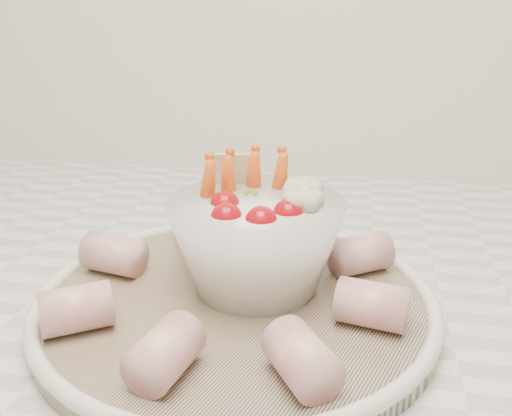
# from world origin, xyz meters

# --- Properties ---
(serving_platter) EXTENTS (0.40, 0.40, 0.02)m
(serving_platter) POSITION_xyz_m (-0.17, 1.36, 0.93)
(serving_platter) COLOR navy
(serving_platter) RESTS_ON kitchen_counter
(veggie_bowl) EXTENTS (0.14, 0.14, 0.11)m
(veggie_bowl) POSITION_xyz_m (-0.15, 1.39, 0.98)
(veggie_bowl) COLOR silver
(veggie_bowl) RESTS_ON serving_platter
(cured_meat_rolls) EXTENTS (0.27, 0.28, 0.03)m
(cured_meat_rolls) POSITION_xyz_m (-0.17, 1.37, 0.95)
(cured_meat_rolls) COLOR #BD5662
(cured_meat_rolls) RESTS_ON serving_platter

